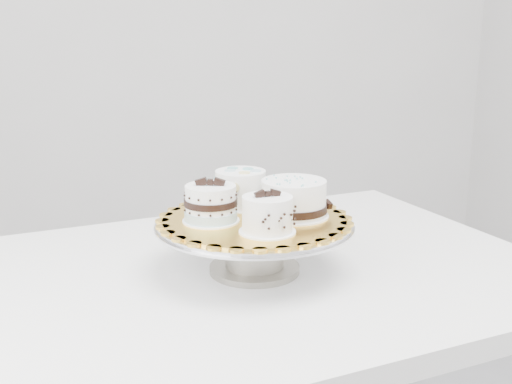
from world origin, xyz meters
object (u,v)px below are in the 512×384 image
object	(u,v)px
cake_banded	(211,205)
cake_dots	(241,188)
cake_swirl	(267,215)
cake_ribbon	(294,199)
table	(230,307)
cake_stand	(254,237)
cake_board	(254,220)

from	to	relation	value
cake_banded	cake_dots	distance (m)	0.12
cake_swirl	cake_ribbon	bearing A→B (deg)	43.13
table	cake_stand	world-z (taller)	cake_stand
table	cake_dots	xyz separation A→B (m)	(0.04, 0.08, 0.22)
cake_banded	cake_ribbon	distance (m)	0.16
cake_swirl	cake_dots	xyz separation A→B (m)	(-0.00, 0.18, 0.01)
cake_board	cake_banded	xyz separation A→B (m)	(-0.08, 0.00, 0.03)
table	cake_ribbon	size ratio (longest dim) A/B	9.30
cake_board	cake_swirl	xyz separation A→B (m)	(-0.00, -0.09, 0.03)
cake_swirl	cake_banded	distance (m)	0.12
cake_board	cake_ribbon	distance (m)	0.08
cake_stand	cake_board	size ratio (longest dim) A/B	1.09
cake_swirl	cake_stand	bearing A→B (deg)	85.92
cake_stand	cake_board	bearing A→B (deg)	0.00
table	cake_banded	xyz separation A→B (m)	(-0.04, -0.01, 0.21)
cake_stand	cake_dots	bearing A→B (deg)	92.57
cake_board	table	bearing A→B (deg)	164.91
cake_banded	cake_swirl	bearing A→B (deg)	-29.15
table	cake_banded	bearing A→B (deg)	-175.21
cake_dots	table	bearing A→B (deg)	-138.80
cake_swirl	cake_banded	bearing A→B (deg)	128.49
cake_stand	cake_swirl	world-z (taller)	cake_swirl
cake_swirl	cake_ribbon	distance (m)	0.11
cake_stand	table	bearing A→B (deg)	164.91
cake_banded	cake_dots	size ratio (longest dim) A/B	0.93
cake_stand	cake_ribbon	size ratio (longest dim) A/B	2.58
cake_stand	cake_banded	distance (m)	0.11
cake_board	cake_ribbon	size ratio (longest dim) A/B	2.37
cake_dots	cake_banded	bearing A→B (deg)	-152.74
cake_board	cake_swirl	bearing A→B (deg)	-90.94
cake_board	cake_swirl	world-z (taller)	cake_swirl
cake_swirl	cake_dots	distance (m)	0.18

